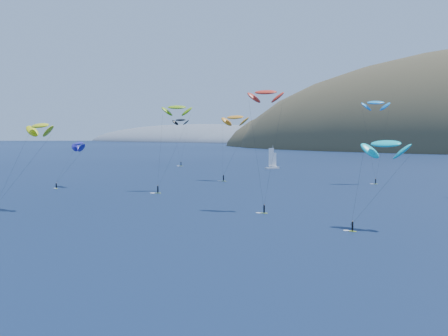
% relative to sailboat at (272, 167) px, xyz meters
% --- Properties ---
extents(headland, '(460.00, 250.00, 60.00)m').
position_rel_sailboat_xyz_m(headland, '(-388.68, 539.37, -4.25)').
color(headland, slate).
rests_on(headland, ground).
extents(sailboat, '(8.55, 7.63, 10.20)m').
position_rel_sailboat_xyz_m(sailboat, '(0.00, 0.00, 0.00)').
color(sailboat, silver).
rests_on(sailboat, ground).
extents(kitesurfer_1, '(9.74, 9.66, 23.63)m').
position_rel_sailboat_xyz_m(kitesurfer_1, '(18.09, -59.40, 20.04)').
color(kitesurfer_1, '#DEFF1C').
rests_on(kitesurfer_1, ground).
extents(kitesurfer_2, '(8.84, 10.19, 19.78)m').
position_rel_sailboat_xyz_m(kitesurfer_2, '(23.87, -146.83, 16.70)').
color(kitesurfer_2, '#DEFF1C').
rests_on(kitesurfer_2, ground).
extents(kitesurfer_3, '(8.61, 14.86, 25.24)m').
position_rel_sailboat_xyz_m(kitesurfer_3, '(22.94, -97.87, 22.06)').
color(kitesurfer_3, '#DEFF1C').
rests_on(kitesurfer_3, ground).
extents(kitesurfer_4, '(9.07, 6.83, 27.57)m').
position_rel_sailboat_xyz_m(kitesurfer_4, '(61.89, -46.76, 24.33)').
color(kitesurfer_4, '#DEFF1C').
rests_on(kitesurfer_4, ground).
extents(kitesurfer_5, '(8.72, 10.12, 16.68)m').
position_rel_sailboat_xyz_m(kitesurfer_5, '(93.58, -132.06, 13.43)').
color(kitesurfer_5, '#DEFF1C').
rests_on(kitesurfer_5, ground).
extents(kitesurfer_9, '(8.22, 9.94, 26.67)m').
position_rel_sailboat_xyz_m(kitesurfer_9, '(64.00, -121.06, 23.67)').
color(kitesurfer_9, '#DEFF1C').
rests_on(kitesurfer_9, ground).
extents(kitesurfer_10, '(8.50, 12.95, 14.84)m').
position_rel_sailboat_xyz_m(kitesurfer_10, '(-8.53, -104.70, 11.78)').
color(kitesurfer_10, '#DEFF1C').
rests_on(kitesurfer_10, ground).
extents(kitesurfer_12, '(8.56, 7.20, 23.71)m').
position_rel_sailboat_xyz_m(kitesurfer_12, '(-48.85, -0.47, 20.52)').
color(kitesurfer_12, '#DEFF1C').
rests_on(kitesurfer_12, ground).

